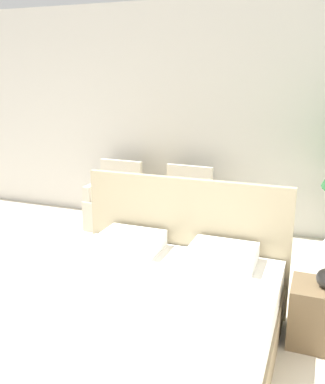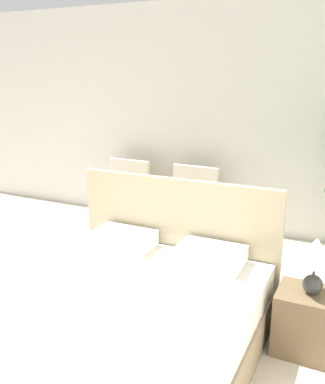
{
  "view_description": "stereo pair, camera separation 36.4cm",
  "coord_description": "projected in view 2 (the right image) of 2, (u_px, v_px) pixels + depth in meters",
  "views": [
    {
      "loc": [
        1.32,
        -1.2,
        2.01
      ],
      "look_at": [
        -0.24,
        2.91,
        0.78
      ],
      "focal_mm": 40.0,
      "sensor_mm": 36.0,
      "label": 1
    },
    {
      "loc": [
        1.66,
        -1.06,
        2.01
      ],
      "look_at": [
        -0.24,
        2.91,
        0.78
      ],
      "focal_mm": 40.0,
      "sensor_mm": 36.0,
      "label": 2
    }
  ],
  "objects": [
    {
      "name": "wall_back",
      "position": [
        224.0,
        119.0,
        5.44
      ],
      "size": [
        10.0,
        0.06,
        2.9
      ],
      "color": "silver",
      "rests_on": "ground_plane"
    },
    {
      "name": "bed",
      "position": [
        125.0,
        322.0,
        3.04
      ],
      "size": [
        1.81,
        1.97,
        1.15
      ],
      "color": "#8C7A5B",
      "rests_on": "ground_plane"
    },
    {
      "name": "armchair_near_window_left",
      "position": [
        121.0,
        206.0,
        5.77
      ],
      "size": [
        0.62,
        0.58,
        0.87
      ],
      "rotation": [
        0.0,
        0.0,
        -0.03
      ],
      "color": "beige",
      "rests_on": "ground_plane"
    },
    {
      "name": "armchair_near_window_right",
      "position": [
        187.0,
        216.0,
        5.37
      ],
      "size": [
        0.63,
        0.59,
        0.87
      ],
      "rotation": [
        0.0,
        0.0,
        -0.04
      ],
      "color": "beige",
      "rests_on": "ground_plane"
    },
    {
      "name": "nightstand",
      "position": [
        311.0,
        323.0,
        3.14
      ],
      "size": [
        0.51,
        0.39,
        0.48
      ],
      "color": "brown",
      "rests_on": "ground_plane"
    },
    {
      "name": "table_lamp",
      "position": [
        315.0,
        257.0,
        3.0
      ],
      "size": [
        0.27,
        0.27,
        0.43
      ],
      "color": "#333333",
      "rests_on": "nightstand"
    },
    {
      "name": "side_table",
      "position": [
        151.0,
        215.0,
        5.52
      ],
      "size": [
        0.38,
        0.38,
        0.49
      ],
      "color": "gold",
      "rests_on": "ground_plane"
    }
  ]
}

